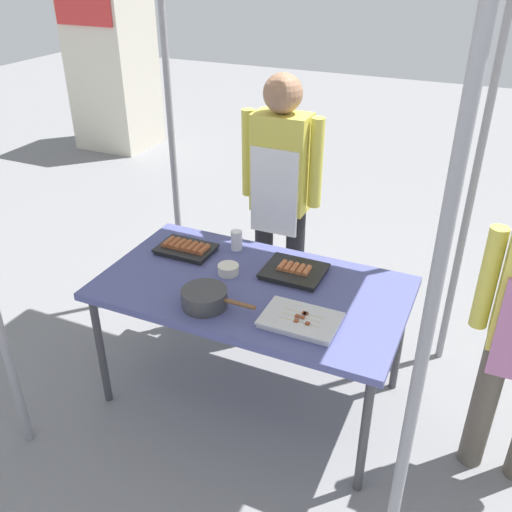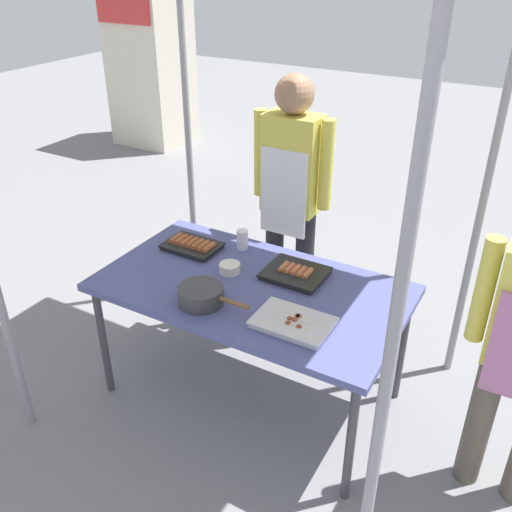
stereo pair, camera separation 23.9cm
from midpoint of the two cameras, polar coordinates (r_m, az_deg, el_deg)
name	(u,v)px [view 1 (the left image)]	position (r m, az deg, el deg)	size (l,w,h in m)	color
ground_plane	(253,393)	(3.40, -2.43, -13.78)	(18.00, 18.00, 0.00)	slate
stall_table	(252,294)	(2.96, -2.72, -3.90)	(1.60, 0.90, 0.75)	#4C518C
tray_grilled_sausages	(186,248)	(3.27, -9.23, 0.73)	(0.32, 0.23, 0.06)	black
tray_meat_skewers	(301,320)	(2.65, 1.97, -6.62)	(0.36, 0.25, 0.04)	silver
tray_pork_links	(294,271)	(3.02, 1.64, -1.61)	(0.32, 0.28, 0.05)	black
cooking_wok	(205,297)	(2.77, -7.70, -4.26)	(0.39, 0.23, 0.09)	#38383A
condiment_bowl	(228,269)	(3.03, -5.10, -1.42)	(0.12, 0.12, 0.05)	silver
drink_cup_near_edge	(237,240)	(3.25, -4.10, 1.56)	(0.07, 0.07, 0.12)	white
vendor_woman	(281,186)	(3.47, 0.53, 7.10)	(0.52, 0.24, 1.68)	black
neighbor_stall_left	(112,61)	(7.46, -15.39, 18.62)	(0.84, 0.82, 2.09)	beige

